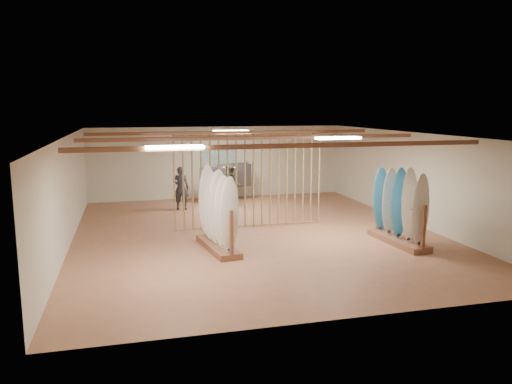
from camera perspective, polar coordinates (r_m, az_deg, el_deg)
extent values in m
plane|color=#B07555|center=(14.25, 0.00, -4.76)|extent=(12.00, 12.00, 0.00)
plane|color=gray|center=(13.82, 0.00, 6.55)|extent=(12.00, 12.00, 0.00)
plane|color=beige|center=(19.79, -4.33, 3.40)|extent=(12.00, 0.00, 12.00)
plane|color=beige|center=(8.41, 10.25, -5.33)|extent=(12.00, 0.00, 12.00)
plane|color=beige|center=(13.63, -20.81, -0.05)|extent=(0.00, 12.00, 12.00)
plane|color=beige|center=(15.95, 17.68, 1.46)|extent=(0.00, 12.00, 12.00)
cube|color=brown|center=(13.83, 0.00, 6.22)|extent=(9.50, 6.12, 0.10)
cube|color=white|center=(13.83, 0.00, 6.30)|extent=(1.20, 0.35, 0.06)
cylinder|color=#A48550|center=(14.39, -9.32, 0.94)|extent=(0.05, 0.05, 2.78)
cylinder|color=#A48550|center=(14.41, -8.30, 0.98)|extent=(0.05, 0.05, 2.78)
cylinder|color=#A48550|center=(14.44, -7.28, 1.02)|extent=(0.05, 0.05, 2.78)
cylinder|color=#A48550|center=(14.47, -6.26, 1.06)|extent=(0.05, 0.05, 2.78)
cylinder|color=#A48550|center=(14.51, -5.25, 1.10)|extent=(0.05, 0.05, 2.78)
cylinder|color=#A48550|center=(14.55, -4.24, 1.14)|extent=(0.05, 0.05, 2.78)
cylinder|color=#A48550|center=(14.60, -3.24, 1.18)|extent=(0.05, 0.05, 2.78)
cylinder|color=#A48550|center=(14.65, -2.25, 1.22)|extent=(0.05, 0.05, 2.78)
cylinder|color=#A48550|center=(14.71, -1.26, 1.25)|extent=(0.05, 0.05, 2.78)
cylinder|color=#A48550|center=(14.77, -0.28, 1.29)|extent=(0.05, 0.05, 2.78)
cylinder|color=#A48550|center=(14.83, 0.69, 1.33)|extent=(0.05, 0.05, 2.78)
cylinder|color=#A48550|center=(14.90, 1.65, 1.36)|extent=(0.05, 0.05, 2.78)
cylinder|color=#A48550|center=(14.97, 2.60, 1.40)|extent=(0.05, 0.05, 2.78)
cylinder|color=#A48550|center=(15.05, 3.54, 1.43)|extent=(0.05, 0.05, 2.78)
cylinder|color=#A48550|center=(15.13, 4.47, 1.47)|extent=(0.05, 0.05, 2.78)
cylinder|color=#A48550|center=(15.22, 5.40, 1.50)|extent=(0.05, 0.05, 2.78)
cylinder|color=#A48550|center=(15.31, 6.31, 1.53)|extent=(0.05, 0.05, 2.78)
cylinder|color=#A48550|center=(15.40, 7.21, 1.56)|extent=(0.05, 0.05, 2.78)
cube|color=teal|center=(19.75, -4.32, 3.97)|extent=(1.40, 0.03, 0.90)
cube|color=brown|center=(12.71, -4.35, -6.23)|extent=(0.85, 2.18, 0.15)
cylinder|color=black|center=(12.48, -4.41, -2.10)|extent=(0.30, 2.06, 0.01)
ellipsoid|color=white|center=(11.67, -3.10, -2.54)|extent=(0.49, 0.13, 1.87)
ellipsoid|color=white|center=(12.07, -3.78, -2.14)|extent=(0.49, 0.13, 1.87)
ellipsoid|color=white|center=(12.47, -4.41, -1.76)|extent=(0.49, 0.13, 1.87)
ellipsoid|color=white|center=(12.87, -5.01, -1.40)|extent=(0.49, 0.13, 1.87)
ellipsoid|color=white|center=(13.28, -5.57, -1.07)|extent=(0.49, 0.13, 1.87)
cube|color=brown|center=(13.74, 15.92, -5.36)|extent=(0.72, 2.17, 0.15)
cylinder|color=black|center=(13.53, 16.10, -1.51)|extent=(0.17, 2.08, 0.01)
ellipsoid|color=white|center=(12.83, 18.31, -1.88)|extent=(0.49, 0.10, 1.88)
ellipsoid|color=white|center=(13.17, 17.18, -1.53)|extent=(0.49, 0.10, 1.88)
ellipsoid|color=#2D8CD1|center=(13.52, 16.11, -1.20)|extent=(0.49, 0.10, 1.88)
ellipsoid|color=silver|center=(13.87, 15.10, -0.88)|extent=(0.49, 0.10, 1.88)
ellipsoid|color=#2D8CD1|center=(14.23, 14.13, -0.58)|extent=(0.49, 0.10, 1.88)
cylinder|color=silver|center=(18.45, -4.34, 2.85)|extent=(1.27, 0.41, 0.03)
cube|color=black|center=(18.51, -4.32, 1.47)|extent=(1.27, 0.67, 0.80)
cylinder|color=silver|center=(18.54, -4.31, 0.82)|extent=(0.03, 0.03, 1.42)
cylinder|color=silver|center=(18.89, -2.52, 3.31)|extent=(1.34, 0.49, 0.03)
cube|color=black|center=(18.95, -2.51, 1.87)|extent=(1.35, 0.76, 0.86)
cylinder|color=silver|center=(18.98, -2.50, 1.20)|extent=(0.03, 0.03, 1.51)
imported|color=#2A2A33|center=(17.57, -8.58, 0.77)|extent=(0.73, 0.59, 1.73)
imported|color=#343328|center=(17.83, -2.90, 1.02)|extent=(1.05, 0.97, 1.74)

